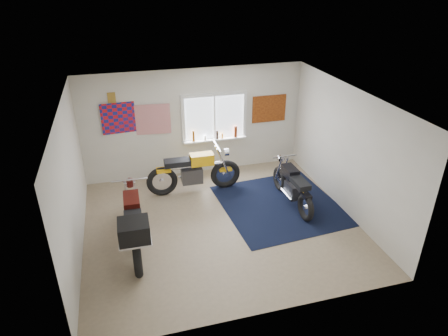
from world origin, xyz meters
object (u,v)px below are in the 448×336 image
object	(u,v)px
navy_rug	(280,205)
black_chrome_bike	(292,187)
yellow_triumph	(194,173)
maroon_tourer	(134,225)

from	to	relation	value
navy_rug	black_chrome_bike	world-z (taller)	black_chrome_bike
yellow_triumph	maroon_tourer	size ratio (longest dim) A/B	0.98
navy_rug	yellow_triumph	world-z (taller)	yellow_triumph
maroon_tourer	navy_rug	bearing A→B (deg)	-74.47
yellow_triumph	navy_rug	bearing A→B (deg)	-32.02
yellow_triumph	black_chrome_bike	distance (m)	2.31
navy_rug	yellow_triumph	xyz separation A→B (m)	(-1.74, 1.14, 0.49)
yellow_triumph	maroon_tourer	xyz separation A→B (m)	(-1.50, -1.97, 0.11)
black_chrome_bike	maroon_tourer	world-z (taller)	maroon_tourer
yellow_triumph	black_chrome_bike	xyz separation A→B (m)	(2.00, -1.15, -0.06)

